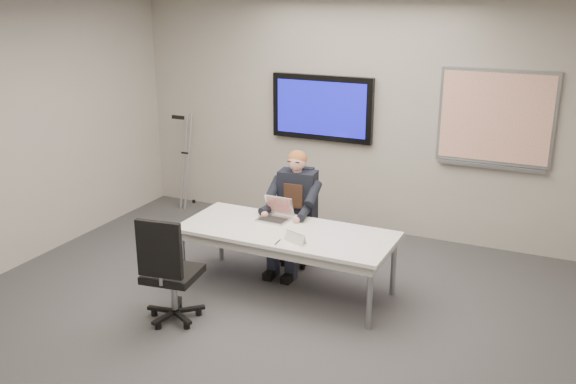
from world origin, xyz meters
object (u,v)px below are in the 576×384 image
at_px(laptop, 276,214).
at_px(office_chair_far, 299,235).
at_px(conference_table, 287,237).
at_px(office_chair_near, 171,289).
at_px(seated_person, 291,224).

bearing_deg(laptop, office_chair_far, 87.87).
height_order(conference_table, office_chair_far, office_chair_far).
bearing_deg(laptop, office_chair_near, -107.03).
height_order(conference_table, seated_person, seated_person).
bearing_deg(conference_table, seated_person, 110.28).
relative_size(conference_table, laptop, 6.53).
relative_size(office_chair_far, laptop, 2.93).
distance_m(office_chair_far, laptop, 0.64).
xyz_separation_m(office_chair_far, office_chair_near, (-0.49, -1.74, 0.03)).
height_order(conference_table, laptop, laptop).
xyz_separation_m(office_chair_far, seated_person, (0.01, -0.23, 0.22)).
xyz_separation_m(office_chair_far, laptop, (-0.04, -0.49, 0.41)).
bearing_deg(conference_table, laptop, 134.58).
bearing_deg(office_chair_near, office_chair_far, -113.61).
bearing_deg(office_chair_far, conference_table, -94.58).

